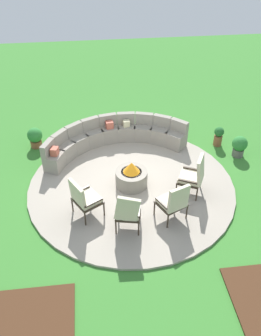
% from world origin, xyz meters
% --- Properties ---
extents(ground_plane, '(24.00, 24.00, 0.00)m').
position_xyz_m(ground_plane, '(0.00, 0.00, 0.00)').
color(ground_plane, '#387A2D').
extents(patio_circle, '(5.35, 5.35, 0.06)m').
position_xyz_m(patio_circle, '(0.00, 0.00, 0.03)').
color(patio_circle, '#9E9384').
rests_on(patio_circle, ground_plane).
extents(mulch_bed_left, '(1.88, 1.52, 0.04)m').
position_xyz_m(mulch_bed_left, '(-2.41, -3.59, 0.02)').
color(mulch_bed_left, '#472B19').
rests_on(mulch_bed_left, ground_plane).
extents(fire_pit, '(0.82, 0.82, 0.71)m').
position_xyz_m(fire_pit, '(0.00, 0.00, 0.33)').
color(fire_pit, gray).
rests_on(fire_pit, patio_circle).
extents(curved_stone_bench, '(4.19, 1.85, 0.83)m').
position_xyz_m(curved_stone_bench, '(-0.35, 1.81, 0.39)').
color(curved_stone_bench, gray).
rests_on(curved_stone_bench, patio_circle).
extents(lounge_chair_front_left, '(0.78, 0.81, 1.05)m').
position_xyz_m(lounge_chair_front_left, '(-1.21, -0.98, 0.61)').
color(lounge_chair_front_left, '#2D2319').
rests_on(lounge_chair_front_left, patio_circle).
extents(lounge_chair_front_right, '(0.66, 0.66, 1.10)m').
position_xyz_m(lounge_chair_front_right, '(-0.27, -1.54, 0.62)').
color(lounge_chair_front_right, '#2D2319').
rests_on(lounge_chair_front_right, patio_circle).
extents(lounge_chair_back_left, '(0.77, 0.76, 1.04)m').
position_xyz_m(lounge_chair_back_left, '(0.80, -1.34, 0.60)').
color(lounge_chair_back_left, '#2D2319').
rests_on(lounge_chair_back_left, patio_circle).
extents(lounge_chair_back_right, '(0.77, 0.78, 1.11)m').
position_xyz_m(lounge_chair_back_right, '(1.48, -0.49, 0.63)').
color(lounge_chair_back_right, '#2D2319').
rests_on(lounge_chair_back_right, patio_circle).
extents(potted_plant_0, '(0.44, 0.44, 0.63)m').
position_xyz_m(potted_plant_0, '(3.26, 1.02, 0.35)').
color(potted_plant_0, '#605B56').
rests_on(potted_plant_0, ground_plane).
extents(potted_plant_1, '(0.29, 0.29, 0.61)m').
position_xyz_m(potted_plant_1, '(2.84, 1.63, 0.34)').
color(potted_plant_1, brown).
rests_on(potted_plant_1, ground_plane).
extents(potted_plant_2, '(0.45, 0.45, 0.62)m').
position_xyz_m(potted_plant_2, '(-2.63, 2.20, 0.34)').
color(potted_plant_2, brown).
rests_on(potted_plant_2, ground_plane).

